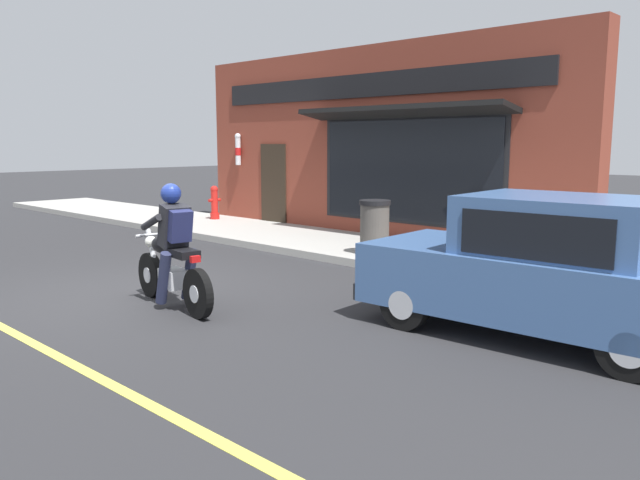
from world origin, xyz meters
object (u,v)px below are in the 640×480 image
object	(u,v)px
car_hatchback	(540,269)
motorcycle_with_rider	(173,256)
trash_bin	(375,227)
traffic_cone	(547,246)
fire_hydrant	(215,203)

from	to	relation	value
car_hatchback	motorcycle_with_rider	bearing A→B (deg)	117.18
car_hatchback	trash_bin	xyz separation A→B (m)	(2.19, 4.04, -0.13)
motorcycle_with_rider	car_hatchback	size ratio (longest dim) A/B	0.52
traffic_cone	trash_bin	distance (m)	2.93
car_hatchback	trash_bin	bearing A→B (deg)	61.52
motorcycle_with_rider	fire_hydrant	distance (m)	8.45
car_hatchback	traffic_cone	world-z (taller)	car_hatchback
car_hatchback	trash_bin	world-z (taller)	car_hatchback
motorcycle_with_rider	trash_bin	size ratio (longest dim) A/B	2.06
trash_bin	motorcycle_with_rider	bearing A→B (deg)	-179.43
car_hatchback	fire_hydrant	world-z (taller)	car_hatchback
trash_bin	fire_hydrant	bearing A→B (deg)	78.76
motorcycle_with_rider	traffic_cone	world-z (taller)	motorcycle_with_rider
traffic_cone	fire_hydrant	bearing A→B (deg)	90.25
motorcycle_with_rider	trash_bin	world-z (taller)	motorcycle_with_rider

